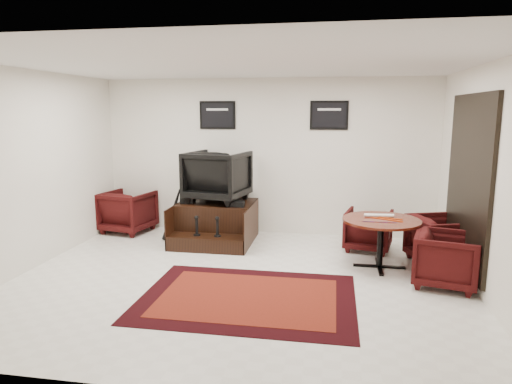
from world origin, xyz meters
The scene contains 16 objects.
ground centered at (0.00, 0.00, 0.00)m, with size 6.00×6.00×0.00m, color white.
room_shell centered at (0.41, 0.12, 1.79)m, with size 6.02×5.02×2.81m.
area_rug centered at (0.23, -0.56, 0.01)m, with size 2.56×1.92×0.01m.
shine_podium centered at (-0.77, 1.79, 0.31)m, with size 1.30×1.33×0.67m.
shine_chair centered at (-0.77, 1.93, 1.16)m, with size 0.95×0.89×0.98m, color black.
shoes_pair centered at (-1.25, 1.73, 0.72)m, with size 0.25×0.30×0.10m.
polish_kit centered at (-0.36, 1.55, 0.71)m, with size 0.26×0.18×0.09m, color black.
umbrella_black centered at (-1.52, 1.64, 0.44)m, with size 0.33×0.12×0.88m, color black, non-canonical shape.
umbrella_hooked centered at (-1.56, 1.80, 0.46)m, with size 0.34×0.13×0.92m, color black, non-canonical shape.
armchair_side centered at (-2.54, 2.09, 0.42)m, with size 0.82×0.77×0.85m, color black.
meeting_table centered at (1.90, 0.84, 0.63)m, with size 1.09×1.09×0.71m.
table_chair_back centered at (1.79, 1.69, 0.36)m, with size 0.70×0.66×0.72m, color black.
table_chair_window centered at (2.78, 1.17, 0.39)m, with size 0.77×0.72×0.79m, color black.
table_chair_corner centered at (2.66, 0.27, 0.39)m, with size 0.75×0.70×0.77m, color black.
paper_roll centered at (1.87, 0.97, 0.74)m, with size 0.05×0.05×0.42m, color white.
table_clutter centered at (1.94, 0.81, 0.72)m, with size 0.57×0.35×0.01m.
Camera 1 is at (1.22, -5.65, 2.23)m, focal length 32.00 mm.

